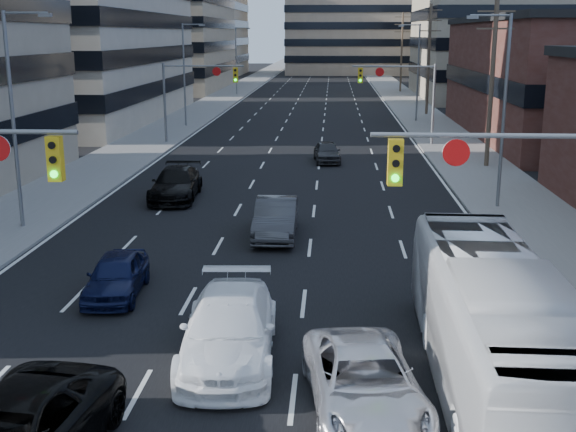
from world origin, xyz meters
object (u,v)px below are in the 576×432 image
(silver_suv, at_px, (364,382))
(white_van, at_px, (229,329))
(transit_bus, at_px, (495,327))
(sedan_blue, at_px, (116,275))

(silver_suv, bearing_deg, white_van, 135.71)
(silver_suv, bearing_deg, transit_bus, 13.99)
(white_van, height_order, silver_suv, white_van)
(white_van, height_order, sedan_blue, white_van)
(silver_suv, height_order, sedan_blue, silver_suv)
(silver_suv, bearing_deg, sedan_blue, 130.12)
(transit_bus, bearing_deg, white_van, 169.22)
(sedan_blue, bearing_deg, silver_suv, -46.06)
(sedan_blue, bearing_deg, white_van, -49.87)
(silver_suv, xyz_separation_m, transit_bus, (3.01, 1.20, 0.87))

